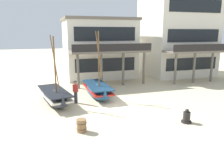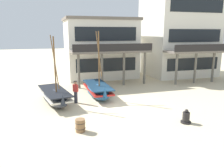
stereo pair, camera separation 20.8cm
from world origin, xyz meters
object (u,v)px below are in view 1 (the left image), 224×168
object	(u,v)px
fishing_boat_centre_large	(55,96)
harbor_building_main	(99,48)
fisherman_by_hull	(76,92)
harbor_building_annex	(177,35)
capstan_winch	(187,117)
fishing_boat_near_left	(97,90)
wooden_barrel	(81,125)

from	to	relation	value
fishing_boat_centre_large	harbor_building_main	xyz separation A→B (m)	(5.78, 9.11, 2.80)
fisherman_by_hull	harbor_building_annex	distance (m)	16.57
capstan_winch	harbor_building_annex	bearing A→B (deg)	59.58
fisherman_by_hull	harbor_building_main	bearing A→B (deg)	65.53
fishing_boat_near_left	harbor_building_annex	world-z (taller)	harbor_building_annex
fishing_boat_near_left	fisherman_by_hull	size ratio (longest dim) A/B	3.13
wooden_barrel	fishing_boat_centre_large	bearing A→B (deg)	101.11
fisherman_by_hull	capstan_winch	bearing A→B (deg)	-45.20
fishing_boat_centre_large	fishing_boat_near_left	bearing A→B (deg)	13.63
capstan_winch	wooden_barrel	bearing A→B (deg)	174.03
fishing_boat_near_left	harbor_building_annex	size ratio (longest dim) A/B	0.55
fishing_boat_centre_large	wooden_barrel	size ratio (longest dim) A/B	7.14
harbor_building_main	fishing_boat_near_left	bearing A→B (deg)	-105.78
fishing_boat_near_left	capstan_winch	bearing A→B (deg)	-61.50
fishing_boat_centre_large	capstan_winch	world-z (taller)	fishing_boat_centre_large
harbor_building_main	capstan_winch	bearing A→B (deg)	-84.91
capstan_winch	wooden_barrel	world-z (taller)	capstan_winch
fisherman_by_hull	wooden_barrel	xyz separation A→B (m)	(-0.46, -5.02, -0.48)
fishing_boat_near_left	capstan_winch	distance (m)	7.72
capstan_winch	harbor_building_annex	world-z (taller)	harbor_building_annex
capstan_winch	harbor_building_annex	distance (m)	16.77
capstan_winch	harbor_building_main	distance (m)	15.42
fishing_boat_near_left	capstan_winch	size ratio (longest dim) A/B	6.28
wooden_barrel	harbor_building_main	size ratio (longest dim) A/B	0.08
fishing_boat_near_left	wooden_barrel	world-z (taller)	fishing_boat_near_left
fisherman_by_hull	wooden_barrel	distance (m)	5.07
fishing_boat_near_left	capstan_winch	world-z (taller)	fishing_boat_near_left
fishing_boat_near_left	fisherman_by_hull	bearing A→B (deg)	-149.93
fishing_boat_near_left	wooden_barrel	size ratio (longest dim) A/B	7.52
fishing_boat_centre_large	harbor_building_annex	distance (m)	17.77
wooden_barrel	harbor_building_annex	bearing A→B (deg)	42.99
fishing_boat_centre_large	wooden_barrel	bearing A→B (deg)	-78.89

